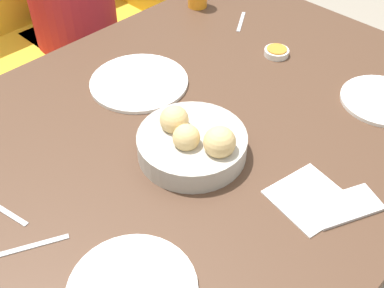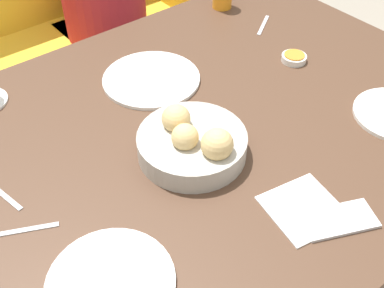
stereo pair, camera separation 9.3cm
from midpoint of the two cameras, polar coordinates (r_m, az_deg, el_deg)
ground_plane at (r=1.74m, az=-1.24°, el=-15.80°), size 10.00×10.00×0.00m
dining_table at (r=1.24m, az=-1.68°, el=-0.52°), size 1.50×1.09×0.71m
couch at (r=2.27m, az=-20.52°, el=8.91°), size 1.40×0.70×0.86m
seated_person at (r=2.13m, az=-14.96°, el=14.30°), size 0.34×0.45×1.19m
bread_basket at (r=1.09m, az=-2.34°, el=0.08°), size 0.25×0.25×0.11m
plate_near_right at (r=1.34m, az=19.82°, el=4.82°), size 0.22×0.22×0.01m
plate_far_center at (r=1.34m, az=-8.28°, el=7.21°), size 0.27×0.27×0.01m
jam_bowl_honey at (r=1.45m, az=8.18°, el=10.70°), size 0.07×0.07×0.02m
fork_silver at (r=1.01m, az=-21.85°, el=-11.52°), size 0.16×0.08×0.00m
spoon_coffee at (r=1.62m, az=4.16°, el=14.21°), size 0.12×0.08×0.00m
napkin at (r=1.04m, az=11.48°, el=-6.31°), size 0.17×0.17×0.00m
cell_phone at (r=1.04m, az=15.26°, el=-7.23°), size 0.17×0.13×0.01m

